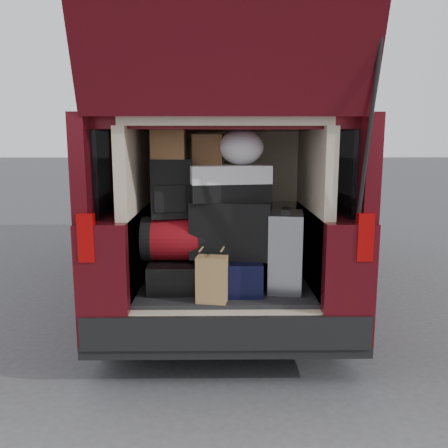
{
  "coord_description": "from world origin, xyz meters",
  "views": [
    {
      "loc": [
        -0.05,
        -3.19,
        1.62
      ],
      "look_at": [
        -0.01,
        0.2,
        1.01
      ],
      "focal_mm": 38.0,
      "sensor_mm": 36.0,
      "label": 1
    }
  ],
  "objects": [
    {
      "name": "backpack",
      "position": [
        -0.38,
        0.16,
        1.27
      ],
      "size": [
        0.32,
        0.22,
        0.41
      ],
      "primitive_type": "cube",
      "rotation": [
        0.0,
        0.0,
        0.17
      ],
      "color": "black",
      "rests_on": "red_duffel"
    },
    {
      "name": "plastic_bag_center",
      "position": [
        0.12,
        0.19,
        1.56
      ],
      "size": [
        0.36,
        0.35,
        0.25
      ],
      "primitive_type": "ellipsoid",
      "rotation": [
        0.0,
        0.0,
        0.19
      ],
      "color": "white",
      "rests_on": "twotone_duffel"
    },
    {
      "name": "kraft_bag",
      "position": [
        -0.09,
        -0.18,
        0.7
      ],
      "size": [
        0.22,
        0.16,
        0.31
      ],
      "primitive_type": "cube",
      "rotation": [
        0.0,
        0.0,
        -0.16
      ],
      "color": "#A57E4A",
      "rests_on": "load_floor"
    },
    {
      "name": "load_floor",
      "position": [
        0.0,
        0.28,
        0.28
      ],
      "size": [
        1.24,
        1.05,
        0.55
      ],
      "primitive_type": "cube",
      "color": "black",
      "rests_on": "ground"
    },
    {
      "name": "navy_hardshell",
      "position": [
        0.03,
        0.12,
        0.67
      ],
      "size": [
        0.45,
        0.54,
        0.23
      ],
      "primitive_type": "cube",
      "rotation": [
        0.0,
        0.0,
        0.01
      ],
      "color": "black",
      "rests_on": "load_floor"
    },
    {
      "name": "red_duffel",
      "position": [
        -0.35,
        0.16,
        0.91
      ],
      "size": [
        0.48,
        0.32,
        0.31
      ],
      "primitive_type": "cube",
      "rotation": [
        0.0,
        0.0,
        -0.01
      ],
      "color": "maroon",
      "rests_on": "black_hardshell"
    },
    {
      "name": "silver_roller",
      "position": [
        0.43,
        0.1,
        0.83
      ],
      "size": [
        0.29,
        0.4,
        0.56
      ],
      "primitive_type": "cube",
      "rotation": [
        0.0,
        0.0,
        -0.15
      ],
      "color": "silver",
      "rests_on": "load_floor"
    },
    {
      "name": "twotone_duffel",
      "position": [
        0.03,
        0.16,
        1.31
      ],
      "size": [
        0.6,
        0.38,
        0.25
      ],
      "primitive_type": "cube",
      "rotation": [
        0.0,
        0.0,
        0.17
      ],
      "color": "white",
      "rests_on": "black_soft_case"
    },
    {
      "name": "grocery_sack_upper",
      "position": [
        -0.12,
        0.28,
        1.54
      ],
      "size": [
        0.22,
        0.19,
        0.22
      ],
      "primitive_type": "cube",
      "rotation": [
        0.0,
        0.0,
        -0.05
      ],
      "color": "brown",
      "rests_on": "twotone_duffel"
    },
    {
      "name": "black_soft_case",
      "position": [
        0.05,
        0.14,
        0.99
      ],
      "size": [
        0.6,
        0.41,
        0.4
      ],
      "primitive_type": "cube",
      "rotation": [
        0.0,
        0.0,
        -0.14
      ],
      "color": "black",
      "rests_on": "navy_hardshell"
    },
    {
      "name": "minivan",
      "position": [
        0.0,
        1.86,
        0.91
      ],
      "size": [
        1.9,
        5.35,
        2.77
      ],
      "color": "black",
      "rests_on": "ground"
    },
    {
      "name": "black_hardshell",
      "position": [
        -0.37,
        0.16,
        0.65
      ],
      "size": [
        0.38,
        0.51,
        0.2
      ],
      "primitive_type": "cube",
      "rotation": [
        0.0,
        0.0,
        0.03
      ],
      "color": "black",
      "rests_on": "load_floor"
    },
    {
      "name": "ground",
      "position": [
        0.0,
        0.0,
        0.0
      ],
      "size": [
        80.0,
        80.0,
        0.0
      ],
      "primitive_type": "plane",
      "color": "#3B3B3D",
      "rests_on": "ground"
    },
    {
      "name": "grocery_sack_lower",
      "position": [
        -0.4,
        0.17,
        1.59
      ],
      "size": [
        0.23,
        0.19,
        0.21
      ],
      "primitive_type": "cube",
      "rotation": [
        0.0,
        0.0,
        0.01
      ],
      "color": "brown",
      "rests_on": "backpack"
    }
  ]
}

